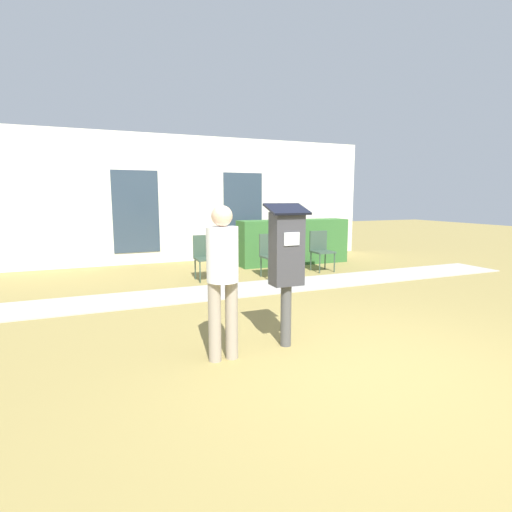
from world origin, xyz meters
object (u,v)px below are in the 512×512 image
Objects in this scene: person_standing at (223,271)px; outdoor_chair_middle at (271,252)px; outdoor_chair_right at (321,248)px; parking_meter at (287,256)px; outdoor_chair_left at (205,254)px.

person_standing is 4.36m from outdoor_chair_middle.
outdoor_chair_right is (1.34, 0.23, 0.00)m from outdoor_chair_middle.
outdoor_chair_middle is (1.49, 3.61, -0.49)m from parking_meter.
outdoor_chair_left is 2.68m from outdoor_chair_right.
outdoor_chair_middle is 1.36m from outdoor_chair_right.
parking_meter is 1.77× the size of outdoor_chair_middle.
parking_meter is at bearing -115.98° from outdoor_chair_right.
parking_meter is at bearing -31.43° from person_standing.
parking_meter is 4.79m from outdoor_chair_right.
person_standing reaches higher than outdoor_chair_left.
person_standing is at bearing -172.56° from parking_meter.
person_standing is (-0.77, -0.10, -0.09)m from parking_meter.
outdoor_chair_right is (2.83, 3.84, -0.49)m from parking_meter.
outdoor_chair_middle is at bearing -159.71° from outdoor_chair_right.
outdoor_chair_left and outdoor_chair_right have the same top height.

